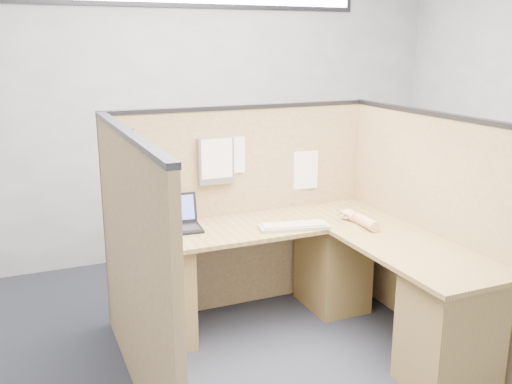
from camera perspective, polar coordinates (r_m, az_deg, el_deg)
name	(u,v)px	position (r m, az deg, el deg)	size (l,w,h in m)	color
floor	(303,365)	(3.75, 4.75, -16.84)	(5.00, 5.00, 0.00)	#21252F
wall_back	(191,106)	(5.32, -6.47, 8.53)	(5.00, 5.00, 0.00)	gray
cubicle_partitions	(275,229)	(3.78, 1.96, -3.72)	(2.06, 1.83, 1.53)	olive
l_desk	(309,285)	(3.87, 5.31, -9.25)	(1.95, 1.75, 0.73)	brown
laptop	(176,220)	(3.94, -7.97, -2.83)	(0.32, 0.32, 0.22)	black
keyboard	(294,226)	(3.91, 3.81, -3.43)	(0.50, 0.26, 0.03)	gray
mouse	(348,216)	(4.15, 9.20, -2.42)	(0.11, 0.07, 0.05)	silver
hand_forearm	(360,219)	(4.04, 10.38, -2.71)	(0.11, 0.39, 0.08)	tan
blue_poster	(121,147)	(3.89, -13.31, 4.37)	(0.18, 0.00, 0.24)	#213B99
american_flag	(134,161)	(3.91, -12.07, 3.05)	(0.21, 0.01, 0.36)	olive
file_holder	(216,161)	(4.06, -4.04, 3.14)	(0.26, 0.05, 0.33)	slate
paper_left	(231,155)	(4.12, -2.50, 3.68)	(0.21, 0.00, 0.27)	white
paper_right	(304,170)	(4.39, 4.80, 2.19)	(0.23, 0.00, 0.29)	white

